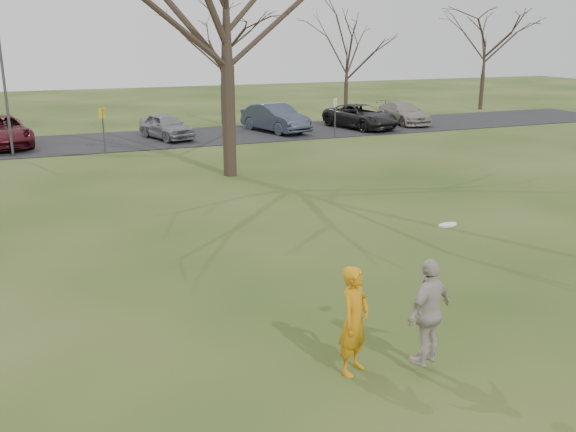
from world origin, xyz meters
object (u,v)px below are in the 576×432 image
object	(u,v)px
car_7	(404,113)
car_4	(166,126)
car_5	(275,118)
car_6	(361,116)
catching_play	(429,312)
player_defender	(354,320)
car_2	(1,131)
lamp_post	(2,67)

from	to	relation	value
car_7	car_4	bearing A→B (deg)	-176.30
car_4	car_7	size ratio (longest dim) A/B	0.87
car_4	car_5	distance (m)	6.22
car_5	car_7	distance (m)	8.56
car_4	car_6	bearing A→B (deg)	-18.89
car_5	catching_play	world-z (taller)	catching_play
player_defender	car_2	bearing A→B (deg)	68.88
car_4	catching_play	size ratio (longest dim) A/B	1.63
car_2	car_7	bearing A→B (deg)	-10.09
car_5	car_7	bearing A→B (deg)	-14.33
lamp_post	car_6	bearing A→B (deg)	5.75
lamp_post	car_5	bearing A→B (deg)	10.04
car_7	catching_play	bearing A→B (deg)	-119.12
car_2	car_4	xyz separation A→B (m)	(8.00, -0.68, -0.08)
car_4	car_7	xyz separation A→B (m)	(14.77, 0.37, -0.02)
car_7	catching_play	size ratio (longest dim) A/B	1.86
player_defender	car_5	size ratio (longest dim) A/B	0.39
player_defender	car_4	xyz separation A→B (m)	(1.98, 24.82, -0.21)
car_5	car_6	world-z (taller)	car_5
car_4	lamp_post	bearing A→B (deg)	179.55
car_4	lamp_post	distance (m)	8.46
car_5	car_7	size ratio (longest dim) A/B	1.07
car_2	car_4	bearing A→B (deg)	-14.16
car_7	lamp_post	world-z (taller)	lamp_post
catching_play	lamp_post	world-z (taller)	lamp_post
lamp_post	catching_play	bearing A→B (deg)	-74.02
car_2	lamp_post	world-z (taller)	lamp_post
car_4	car_5	size ratio (longest dim) A/B	0.82
player_defender	car_5	world-z (taller)	player_defender
car_7	lamp_post	size ratio (longest dim) A/B	0.71
car_2	car_7	distance (m)	22.77
car_5	catching_play	size ratio (longest dim) A/B	1.98
car_4	catching_play	world-z (taller)	catching_play
player_defender	car_4	bearing A→B (deg)	51.03
catching_play	lamp_post	distance (m)	24.12
player_defender	catching_play	distance (m)	1.19
player_defender	car_6	bearing A→B (deg)	26.94
car_2	lamp_post	size ratio (longest dim) A/B	0.85
car_6	catching_play	xyz separation A→B (m)	(-12.27, -24.92, 0.34)
car_6	catching_play	size ratio (longest dim) A/B	2.08
car_4	lamp_post	xyz separation A→B (m)	(-7.47, -2.24, 3.27)
car_6	car_7	xyz separation A→B (m)	(3.38, 0.71, -0.04)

